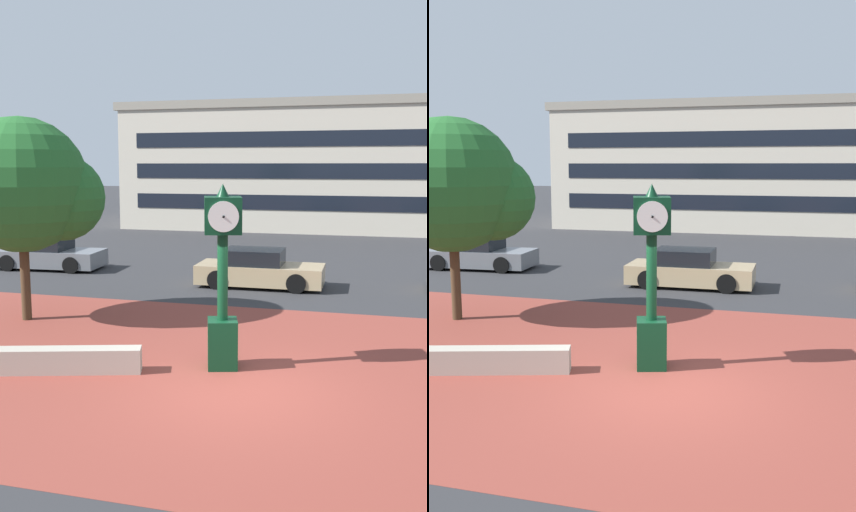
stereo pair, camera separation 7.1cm
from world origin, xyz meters
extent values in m
plane|color=#2D2D30|center=(0.00, 0.00, 0.00)|extent=(200.00, 200.00, 0.00)
cube|color=brown|center=(0.00, 1.17, 0.00)|extent=(44.00, 10.34, 0.01)
cube|color=#ADA393|center=(-3.57, 0.00, 0.25)|extent=(3.18, 1.30, 0.50)
cube|color=#0C381E|center=(-0.53, 1.14, 0.50)|extent=(0.74, 0.74, 1.01)
cylinder|color=#0C381E|center=(-0.53, 1.14, 1.88)|extent=(0.21, 0.21, 1.75)
cube|color=#0C381E|center=(-0.53, 1.14, 3.12)|extent=(0.89, 0.89, 0.72)
cylinder|color=white|center=(-0.64, 1.50, 3.12)|extent=(0.58, 0.20, 0.59)
sphere|color=black|center=(-0.65, 1.52, 3.12)|extent=(0.05, 0.05, 0.05)
cylinder|color=white|center=(-0.43, 0.78, 3.12)|extent=(0.58, 0.20, 0.59)
sphere|color=black|center=(-0.42, 0.76, 3.12)|extent=(0.05, 0.05, 0.05)
cone|color=#0C381E|center=(-0.53, 1.14, 3.61)|extent=(0.25, 0.25, 0.26)
cylinder|color=#42301E|center=(-6.52, 3.50, 1.13)|extent=(0.25, 0.25, 2.27)
sphere|color=#236028|center=(-6.52, 3.50, 3.58)|extent=(3.51, 3.51, 3.51)
sphere|color=#236028|center=(-5.65, 4.03, 3.23)|extent=(2.28, 2.28, 2.28)
cube|color=tan|center=(-1.30, 9.45, 0.44)|extent=(4.26, 1.76, 0.64)
cube|color=black|center=(-1.52, 9.45, 1.00)|extent=(1.96, 1.50, 0.56)
cylinder|color=black|center=(0.00, 10.26, 0.32)|extent=(0.64, 0.23, 0.64)
cylinder|color=black|center=(0.02, 8.66, 0.32)|extent=(0.64, 0.23, 0.64)
cylinder|color=black|center=(-2.63, 10.24, 0.32)|extent=(0.64, 0.23, 0.64)
cylinder|color=black|center=(-2.61, 8.64, 0.32)|extent=(0.64, 0.23, 0.64)
cube|color=slate|center=(-10.10, 10.79, 0.44)|extent=(4.38, 2.09, 0.64)
cube|color=black|center=(-10.31, 10.78, 1.00)|extent=(2.06, 1.69, 0.56)
cylinder|color=black|center=(-8.83, 11.73, 0.32)|extent=(0.65, 0.26, 0.64)
cylinder|color=black|center=(-8.72, 10.02, 0.32)|extent=(0.65, 0.26, 0.64)
cylinder|color=black|center=(-11.47, 11.57, 0.32)|extent=(0.65, 0.26, 0.64)
cylinder|color=black|center=(-11.37, 9.86, 0.32)|extent=(0.65, 0.26, 0.64)
cube|color=beige|center=(-0.94, 30.87, 3.75)|extent=(25.05, 11.03, 7.49)
cube|color=gray|center=(-0.94, 30.87, 7.74)|extent=(25.55, 11.25, 0.50)
cube|color=black|center=(-0.94, 25.34, 1.87)|extent=(22.55, 0.04, 0.90)
cube|color=black|center=(-0.94, 25.34, 3.75)|extent=(22.55, 0.04, 0.90)
cube|color=black|center=(-0.94, 25.34, 5.62)|extent=(22.55, 0.04, 0.90)
camera|label=1|loc=(2.32, -10.22, 4.09)|focal=41.90mm
camera|label=2|loc=(2.39, -10.20, 4.09)|focal=41.90mm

